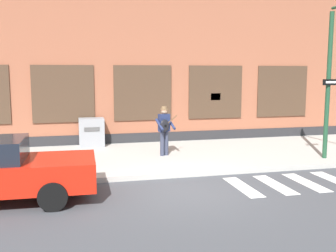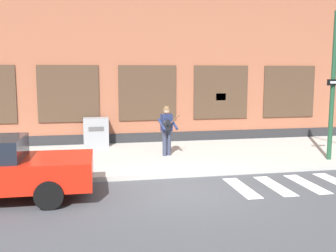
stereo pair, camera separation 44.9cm
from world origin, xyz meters
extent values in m
plane|color=#424449|center=(0.00, 0.00, 0.00)|extent=(160.00, 160.00, 0.00)
cube|color=#ADAAA3|center=(0.00, 3.90, 0.07)|extent=(28.00, 5.31, 0.15)
cube|color=#99563D|center=(0.00, 8.56, 4.41)|extent=(28.00, 4.00, 8.81)
cube|color=#28282B|center=(0.00, 6.54, 0.28)|extent=(28.00, 0.04, 0.55)
cube|color=#473323|center=(-3.19, 6.53, 2.23)|extent=(2.41, 0.06, 2.28)
cube|color=black|center=(-3.19, 6.52, 2.23)|extent=(2.29, 0.03, 2.16)
cube|color=#473323|center=(0.00, 6.53, 2.23)|extent=(2.41, 0.06, 2.28)
cube|color=black|center=(0.00, 6.52, 2.23)|extent=(2.29, 0.03, 2.16)
cube|color=#473323|center=(3.19, 6.53, 2.23)|extent=(2.41, 0.06, 2.28)
cube|color=black|center=(3.19, 6.52, 2.23)|extent=(2.29, 0.03, 2.16)
cube|color=#473323|center=(6.39, 6.53, 2.23)|extent=(2.41, 0.06, 2.28)
cube|color=black|center=(6.39, 6.52, 2.23)|extent=(2.29, 0.03, 2.16)
cube|color=yellow|center=(3.19, 6.51, 2.03)|extent=(0.44, 0.02, 0.30)
cube|color=silver|center=(1.58, -0.06, 0.01)|extent=(0.42, 1.90, 0.01)
cube|color=silver|center=(2.53, -0.06, 0.01)|extent=(0.42, 1.90, 0.01)
cube|color=silver|center=(3.49, -0.06, 0.01)|extent=(0.42, 1.90, 0.01)
cube|color=silver|center=(-2.35, 0.67, 0.74)|extent=(0.07, 0.24, 0.12)
cube|color=silver|center=(-2.38, -0.47, 0.74)|extent=(0.07, 0.24, 0.12)
cylinder|color=black|center=(-3.27, 0.99, 0.33)|extent=(0.66, 0.25, 0.66)
cylinder|color=black|center=(-3.31, -0.75, 0.33)|extent=(0.66, 0.25, 0.66)
cylinder|color=#33384C|center=(0.36, 3.79, 0.58)|extent=(0.15, 0.15, 0.86)
cylinder|color=#33384C|center=(0.19, 3.71, 0.58)|extent=(0.15, 0.15, 0.86)
cube|color=navy|center=(0.27, 3.76, 1.32)|extent=(0.43, 0.32, 0.62)
sphere|color=tan|center=(0.27, 3.76, 1.74)|extent=(0.22, 0.22, 0.22)
cylinder|color=olive|center=(0.27, 3.76, 1.80)|extent=(0.28, 0.28, 0.02)
cylinder|color=olive|center=(0.27, 3.76, 1.85)|extent=(0.18, 0.18, 0.09)
cylinder|color=navy|center=(0.53, 3.73, 1.28)|extent=(0.23, 0.51, 0.39)
cylinder|color=navy|center=(0.07, 3.59, 1.28)|extent=(0.23, 0.51, 0.39)
ellipsoid|color=black|center=(0.25, 3.56, 1.24)|extent=(0.38, 0.22, 0.44)
cylinder|color=black|center=(0.26, 3.51, 1.24)|extent=(0.09, 0.04, 0.09)
cylinder|color=brown|center=(0.50, 3.62, 1.42)|extent=(0.46, 0.17, 0.34)
cylinder|color=#1E472D|center=(5.55, 2.07, 2.61)|extent=(0.15, 0.15, 4.91)
cube|color=black|center=(5.56, 1.96, 2.75)|extent=(0.60, 0.06, 0.20)
cube|color=white|center=(5.56, 1.94, 2.75)|extent=(0.40, 0.03, 0.07)
cube|color=gray|center=(-2.15, 6.11, 0.71)|extent=(0.98, 0.66, 1.13)
cube|color=#4C4C4C|center=(-2.15, 5.76, 0.88)|extent=(0.59, 0.02, 0.16)
camera|label=1|loc=(-2.77, -9.59, 3.07)|focal=42.00mm
camera|label=2|loc=(-2.33, -9.68, 3.07)|focal=42.00mm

